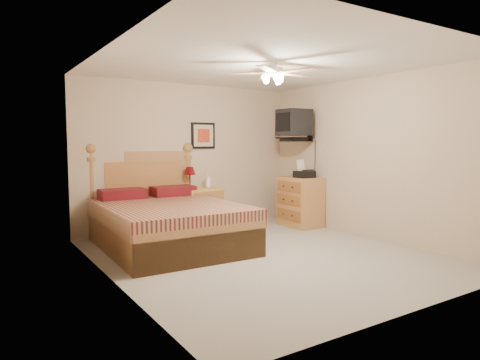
{
  "coord_description": "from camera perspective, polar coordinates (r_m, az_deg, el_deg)",
  "views": [
    {
      "loc": [
        -3.28,
        -4.51,
        1.5
      ],
      "look_at": [
        0.19,
        0.9,
        0.93
      ],
      "focal_mm": 32.0,
      "sensor_mm": 36.0,
      "label": 1
    }
  ],
  "objects": [
    {
      "name": "bed",
      "position": [
        6.17,
        -9.5,
        -2.0
      ],
      "size": [
        1.83,
        2.37,
        1.5
      ],
      "primitive_type": null,
      "rotation": [
        0.0,
        0.0,
        -0.03
      ],
      "color": "#9D6337",
      "rests_on": "ground"
    },
    {
      "name": "wall_front",
      "position": [
        3.99,
        22.69,
        1.08
      ],
      "size": [
        4.0,
        0.04,
        2.5
      ],
      "primitive_type": "cube",
      "color": "#C1A98E",
      "rests_on": "ground"
    },
    {
      "name": "wall_tv",
      "position": [
        7.72,
        8.06,
        7.28
      ],
      "size": [
        0.56,
        0.46,
        0.58
      ],
      "primitive_type": null,
      "color": "black",
      "rests_on": "wall_right"
    },
    {
      "name": "nightstand",
      "position": [
        7.43,
        -5.21,
        -3.84
      ],
      "size": [
        0.7,
        0.55,
        0.71
      ],
      "primitive_type": "cube",
      "rotation": [
        0.0,
        0.0,
        0.08
      ],
      "color": "tan",
      "rests_on": "ground"
    },
    {
      "name": "floor",
      "position": [
        5.77,
        3.27,
        -10.02
      ],
      "size": [
        4.5,
        4.5,
        0.0
      ],
      "primitive_type": "plane",
      "color": "#9B968C",
      "rests_on": "ground"
    },
    {
      "name": "wall_left",
      "position": [
        4.7,
        -16.83,
        1.78
      ],
      "size": [
        0.04,
        4.5,
        2.5
      ],
      "primitive_type": "cube",
      "color": "#C1A98E",
      "rests_on": "ground"
    },
    {
      "name": "ceiling_fan",
      "position": [
        5.49,
        4.66,
        14.04
      ],
      "size": [
        1.14,
        1.14,
        0.28
      ],
      "primitive_type": null,
      "color": "white",
      "rests_on": "ceiling"
    },
    {
      "name": "fax_machine",
      "position": [
        7.56,
        8.58,
        1.49
      ],
      "size": [
        0.31,
        0.32,
        0.32
      ],
      "primitive_type": null,
      "rotation": [
        0.0,
        0.0,
        0.03
      ],
      "color": "black",
      "rests_on": "dresser"
    },
    {
      "name": "lotion_bottle",
      "position": [
        7.49,
        -4.3,
        -0.07
      ],
      "size": [
        0.11,
        0.11,
        0.24
      ],
      "primitive_type": "imported",
      "rotation": [
        0.0,
        0.0,
        0.14
      ],
      "color": "white",
      "rests_on": "nightstand"
    },
    {
      "name": "wall_right",
      "position": [
        6.95,
        16.81,
        2.76
      ],
      "size": [
        0.04,
        4.5,
        2.5
      ],
      "primitive_type": "cube",
      "color": "#C1A98E",
      "rests_on": "ground"
    },
    {
      "name": "magazine_lower",
      "position": [
        7.85,
        6.92,
        0.57
      ],
      "size": [
        0.26,
        0.3,
        0.02
      ],
      "primitive_type": "imported",
      "rotation": [
        0.0,
        0.0,
        -0.32
      ],
      "color": "#BFAF94",
      "rests_on": "dresser"
    },
    {
      "name": "wall_back",
      "position": [
        7.52,
        -6.81,
        3.09
      ],
      "size": [
        4.0,
        0.04,
        2.5
      ],
      "primitive_type": "cube",
      "color": "#C1A98E",
      "rests_on": "ground"
    },
    {
      "name": "magazine_upper",
      "position": [
        7.85,
        6.97,
        0.73
      ],
      "size": [
        0.25,
        0.3,
        0.02
      ],
      "primitive_type": "imported",
      "rotation": [
        0.0,
        0.0,
        -0.2
      ],
      "color": "tan",
      "rests_on": "magazine_lower"
    },
    {
      "name": "dresser",
      "position": [
        7.74,
        8.03,
        -2.88
      ],
      "size": [
        0.54,
        0.76,
        0.88
      ],
      "primitive_type": "cube",
      "rotation": [
        0.0,
        0.0,
        -0.03
      ],
      "color": "tan",
      "rests_on": "ground"
    },
    {
      "name": "framed_picture",
      "position": [
        7.62,
        -4.94,
        5.91
      ],
      "size": [
        0.46,
        0.04,
        0.46
      ],
      "primitive_type": "cube",
      "color": "black",
      "rests_on": "wall_back"
    },
    {
      "name": "ceiling",
      "position": [
        5.67,
        3.4,
        15.19
      ],
      "size": [
        4.0,
        4.5,
        0.04
      ],
      "primitive_type": "cube",
      "color": "white",
      "rests_on": "ground"
    },
    {
      "name": "table_lamp",
      "position": [
        7.35,
        -6.72,
        0.32
      ],
      "size": [
        0.25,
        0.25,
        0.37
      ],
      "primitive_type": null,
      "rotation": [
        0.0,
        0.0,
        -0.29
      ],
      "color": "#5F0B0F",
      "rests_on": "nightstand"
    }
  ]
}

